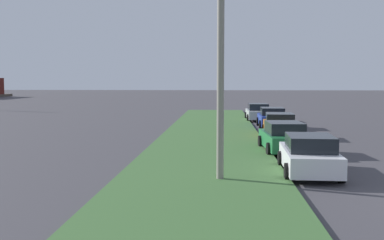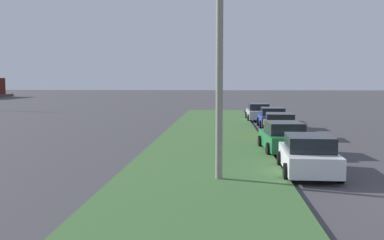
{
  "view_description": "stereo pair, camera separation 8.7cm",
  "coord_description": "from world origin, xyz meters",
  "px_view_note": "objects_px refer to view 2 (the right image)",
  "views": [
    {
      "loc": [
        -12.99,
        7.82,
        3.46
      ],
      "look_at": [
        14.44,
        9.5,
        1.14
      ],
      "focal_mm": 44.31,
      "sensor_mm": 36.0,
      "label": 1
    },
    {
      "loc": [
        -12.98,
        7.73,
        3.46
      ],
      "look_at": [
        14.44,
        9.5,
        1.14
      ],
      "focal_mm": 44.31,
      "sensor_mm": 36.0,
      "label": 2
    }
  ],
  "objects_px": {
    "parked_car_white": "(308,155)",
    "parked_car_orange": "(280,125)",
    "parked_car_blue": "(272,118)",
    "streetlight": "(230,52)",
    "parked_car_silver": "(258,112)",
    "parked_car_green": "(283,137)"
  },
  "relations": [
    {
      "from": "parked_car_white",
      "to": "parked_car_orange",
      "type": "xyz_separation_m",
      "value": [
        11.43,
        -0.31,
        0.0
      ]
    },
    {
      "from": "parked_car_blue",
      "to": "streetlight",
      "type": "xyz_separation_m",
      "value": [
        -18.89,
        3.39,
        3.67
      ]
    },
    {
      "from": "parked_car_white",
      "to": "parked_car_blue",
      "type": "xyz_separation_m",
      "value": [
        17.32,
        -0.48,
        0.0
      ]
    },
    {
      "from": "parked_car_orange",
      "to": "streetlight",
      "type": "relative_size",
      "value": 0.59
    },
    {
      "from": "streetlight",
      "to": "parked_car_blue",
      "type": "bearing_deg",
      "value": -10.18
    },
    {
      "from": "parked_car_blue",
      "to": "parked_car_silver",
      "type": "distance_m",
      "value": 5.9
    },
    {
      "from": "parked_car_orange",
      "to": "parked_car_silver",
      "type": "xyz_separation_m",
      "value": [
        11.76,
        0.4,
        0.0
      ]
    },
    {
      "from": "parked_car_green",
      "to": "parked_car_silver",
      "type": "height_order",
      "value": "same"
    },
    {
      "from": "parked_car_orange",
      "to": "parked_car_blue",
      "type": "height_order",
      "value": "same"
    },
    {
      "from": "parked_car_white",
      "to": "parked_car_blue",
      "type": "distance_m",
      "value": 17.33
    },
    {
      "from": "parked_car_green",
      "to": "parked_car_blue",
      "type": "bearing_deg",
      "value": -6.73
    },
    {
      "from": "parked_car_orange",
      "to": "streetlight",
      "type": "distance_m",
      "value": 13.88
    },
    {
      "from": "streetlight",
      "to": "parked_car_orange",
      "type": "bearing_deg",
      "value": -13.93
    },
    {
      "from": "parked_car_orange",
      "to": "parked_car_blue",
      "type": "distance_m",
      "value": 5.89
    },
    {
      "from": "parked_car_green",
      "to": "streetlight",
      "type": "distance_m",
      "value": 8.32
    },
    {
      "from": "parked_car_silver",
      "to": "streetlight",
      "type": "distance_m",
      "value": 25.19
    },
    {
      "from": "parked_car_silver",
      "to": "streetlight",
      "type": "height_order",
      "value": "streetlight"
    },
    {
      "from": "parked_car_green",
      "to": "parked_car_orange",
      "type": "xyz_separation_m",
      "value": [
        6.04,
        -0.53,
        0.0
      ]
    },
    {
      "from": "parked_car_silver",
      "to": "parked_car_orange",
      "type": "bearing_deg",
      "value": -178.99
    },
    {
      "from": "parked_car_white",
      "to": "parked_car_blue",
      "type": "height_order",
      "value": "same"
    },
    {
      "from": "streetlight",
      "to": "parked_car_silver",
      "type": "bearing_deg",
      "value": -6.51
    },
    {
      "from": "parked_car_blue",
      "to": "parked_car_white",
      "type": "bearing_deg",
      "value": 178.88
    }
  ]
}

